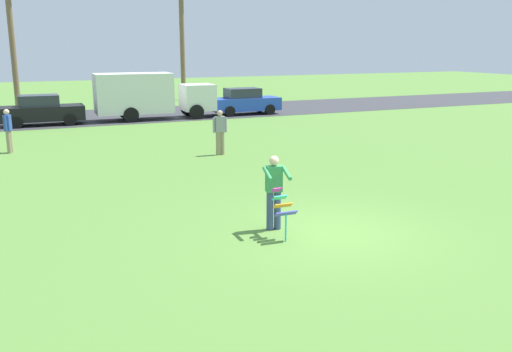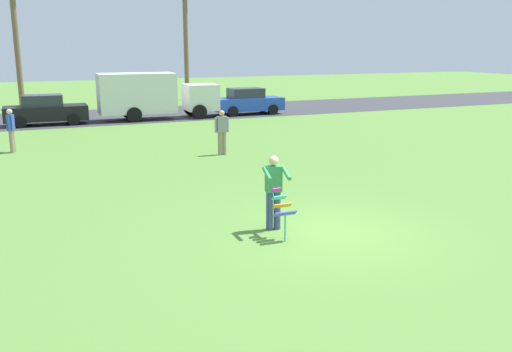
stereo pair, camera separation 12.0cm
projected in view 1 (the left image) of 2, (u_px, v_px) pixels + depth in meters
name	position (u px, v px, depth m)	size (l,w,h in m)	color
ground_plane	(331.00, 233.00, 12.69)	(120.00, 120.00, 0.00)	#568438
road_strip	(125.00, 116.00, 33.69)	(120.00, 8.00, 0.01)	#38383D
person_kite_flyer	(274.00, 190.00, 12.71)	(0.63, 0.72, 1.73)	#384772
kite_held	(283.00, 207.00, 12.14)	(0.52, 0.64, 1.10)	#D83399
parked_car_black	(42.00, 111.00, 29.48)	(4.24, 1.91, 1.60)	black
parked_truck_white_box	(148.00, 95.00, 31.60)	(6.77, 2.29, 2.62)	silver
parked_car_blue	(244.00, 102.00, 34.08)	(4.22, 1.88, 1.60)	#2347B7
person_walker_near	(8.00, 129.00, 21.86)	(0.32, 0.55, 1.73)	gray
person_walker_far	(220.00, 131.00, 21.48)	(0.57, 0.24, 1.73)	gray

